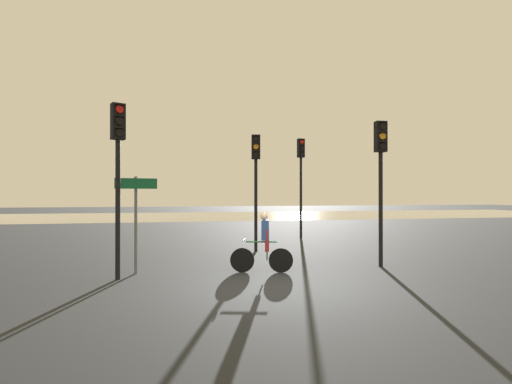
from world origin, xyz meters
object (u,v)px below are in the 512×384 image
(direction_sign_post, at_px, (136,210))
(traffic_light_far_right, at_px, (301,170))
(cyclist, at_px, (264,242))
(traffic_light_near_right, at_px, (381,165))
(traffic_light_center, at_px, (256,170))
(traffic_light_near_left, at_px, (118,157))

(direction_sign_post, bearing_deg, traffic_light_far_right, -146.14)
(traffic_light_far_right, height_order, direction_sign_post, traffic_light_far_right)
(direction_sign_post, height_order, cyclist, direction_sign_post)
(cyclist, bearing_deg, direction_sign_post, 95.25)
(traffic_light_far_right, bearing_deg, cyclist, 60.60)
(direction_sign_post, bearing_deg, cyclist, 159.00)
(traffic_light_near_right, distance_m, traffic_light_center, 4.81)
(traffic_light_center, xyz_separation_m, traffic_light_far_right, (3.00, 3.86, 0.30))
(traffic_light_far_right, bearing_deg, direction_sign_post, 41.52)
(traffic_light_near_right, bearing_deg, direction_sign_post, -0.72)
(traffic_light_near_left, distance_m, cyclist, 4.38)
(traffic_light_near_right, height_order, traffic_light_far_right, traffic_light_far_right)
(traffic_light_center, height_order, direction_sign_post, traffic_light_center)
(traffic_light_far_right, relative_size, direction_sign_post, 1.84)
(direction_sign_post, bearing_deg, traffic_light_center, -151.61)
(traffic_light_near_right, height_order, direction_sign_post, traffic_light_near_right)
(traffic_light_near_right, xyz_separation_m, direction_sign_post, (-6.94, 0.36, -1.27))
(traffic_light_far_right, xyz_separation_m, direction_sign_post, (-6.97, -7.29, -1.61))
(traffic_light_center, bearing_deg, traffic_light_near_right, 137.41)
(cyclist, bearing_deg, traffic_light_far_right, -10.81)
(direction_sign_post, relative_size, cyclist, 1.56)
(traffic_light_near_left, xyz_separation_m, traffic_light_far_right, (7.34, 7.95, 0.26))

